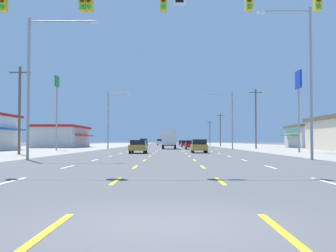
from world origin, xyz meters
TOP-DOWN VIEW (x-y plane):
  - ground_plane at (0.00, 66.00)m, footprint 572.00×572.00m
  - lot_apron_left at (-24.75, 66.00)m, footprint 28.00×440.00m
  - lot_apron_right at (24.75, 66.00)m, footprint 28.00×440.00m
  - lane_markings at (0.00, 104.50)m, footprint 10.64×227.60m
  - signal_span_wire at (-0.24, 11.21)m, footprint 26.63×0.53m
  - sedan_inner_left_nearest at (-3.48, 38.36)m, footprint 1.80×4.50m
  - hatchback_inner_right_near at (3.31, 39.84)m, footprint 1.72×3.90m
  - sedan_inner_right_mid at (3.37, 60.22)m, footprint 1.80×4.50m
  - box_truck_center_turn_midfar at (-0.19, 62.99)m, footprint 2.40×7.20m
  - sedan_inner_right_far at (3.31, 84.03)m, footprint 1.80×4.50m
  - suv_far_left_farther at (-7.20, 103.97)m, footprint 1.98×4.90m
  - hatchback_inner_right_farthest at (3.43, 119.68)m, footprint 1.72×3.90m
  - suv_inner_left_distant_a at (-3.36, 125.79)m, footprint 1.98×4.90m
  - storefront_left_row_2 at (-22.90, 79.88)m, footprint 9.91×18.35m
  - storefront_right_row_2 at (31.11, 75.95)m, footprint 14.59×12.42m
  - pole_sign_left_row_1 at (-16.52, 52.58)m, footprint 0.24×1.72m
  - pole_sign_right_row_1 at (15.49, 42.42)m, footprint 0.24×1.97m
  - streetlight_left_row_0 at (-9.59, 22.48)m, footprint 5.15×0.26m
  - streetlight_right_row_0 at (9.81, 22.48)m, footprint 3.89×0.26m
  - streetlight_left_row_1 at (-9.79, 59.92)m, footprint 3.69×0.26m
  - streetlight_right_row_1 at (9.60, 59.92)m, footprint 4.84×0.26m
  - utility_pole_left_row_0 at (-15.24, 34.52)m, footprint 2.20×0.26m
  - utility_pole_right_row_1 at (14.87, 64.24)m, footprint 2.20×0.26m
  - utility_pole_right_row_2 at (12.82, 98.25)m, footprint 2.20×0.26m
  - utility_pole_right_row_3 at (13.67, 135.08)m, footprint 2.20×0.26m

SIDE VIEW (x-z plane):
  - ground_plane at x=0.00m, z-range 0.00..0.00m
  - lot_apron_left at x=-24.75m, z-range 0.00..0.01m
  - lot_apron_right at x=24.75m, z-range 0.00..0.01m
  - lane_markings at x=0.00m, z-range 0.00..0.01m
  - sedan_inner_left_nearest at x=-3.48m, z-range 0.03..1.49m
  - sedan_inner_right_mid at x=3.37m, z-range 0.03..1.49m
  - sedan_inner_right_far at x=3.31m, z-range 0.03..1.49m
  - hatchback_inner_right_near at x=3.31m, z-range 0.01..1.55m
  - hatchback_inner_right_farthest at x=3.43m, z-range 0.01..1.55m
  - suv_far_left_farther at x=-7.20m, z-range 0.04..2.02m
  - suv_inner_left_distant_a at x=-3.36m, z-range 0.04..2.02m
  - box_truck_center_turn_midfar at x=-0.19m, z-range 0.22..3.45m
  - storefront_right_row_2 at x=31.11m, z-range 0.02..4.56m
  - storefront_left_row_2 at x=-22.90m, z-range 0.02..4.57m
  - utility_pole_right_row_3 at x=13.67m, z-range 0.19..8.55m
  - utility_pole_right_row_2 at x=12.82m, z-range 0.19..8.67m
  - utility_pole_left_row_0 at x=-15.24m, z-range 0.19..9.11m
  - utility_pole_right_row_1 at x=14.87m, z-range 0.20..10.61m
  - streetlight_left_row_1 at x=-9.79m, z-range 0.71..10.11m
  - streetlight_right_row_1 at x=9.60m, z-range 0.84..10.11m
  - signal_span_wire at x=-0.24m, z-range 0.93..10.58m
  - streetlight_left_row_0 at x=-9.59m, z-range 0.90..11.16m
  - streetlight_right_row_0 at x=9.81m, z-range 0.76..11.75m
  - pole_sign_right_row_1 at x=15.49m, z-range 2.52..12.34m
  - pole_sign_left_row_1 at x=-16.52m, z-range 2.41..13.23m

